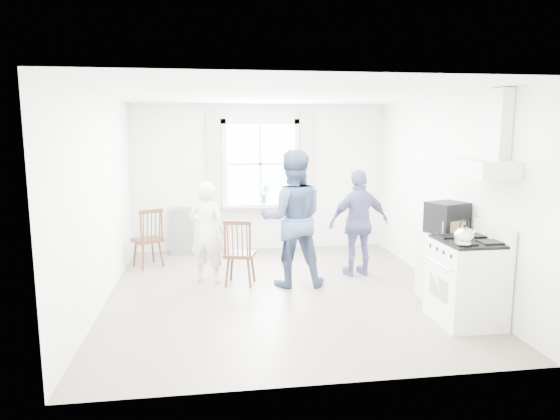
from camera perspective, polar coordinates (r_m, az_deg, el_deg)
The scene contains 15 objects.
room_shell at distance 6.50m, azimuth 0.06°, elevation 1.62°, with size 4.62×5.12×2.64m.
window_assembly at distance 8.90m, azimuth -2.24°, elevation 4.71°, with size 1.88×0.24×1.70m.
range_hood at distance 5.86m, azimuth 22.72°, elevation 5.98°, with size 0.45×0.76×0.94m.
shelf_unit at distance 8.89m, azimuth -11.13°, elevation -2.37°, with size 0.40×0.30×0.80m, color gray.
gas_stove at distance 6.01m, azimuth 20.55°, elevation -7.57°, with size 0.68×0.76×1.12m.
kettle at distance 5.60m, azimuth 20.28°, elevation -2.85°, with size 0.20×0.20×0.28m.
low_cabinet at distance 6.65m, azimuth 18.16°, elevation -6.16°, with size 0.50×0.55×0.90m, color silver.
stereo_stack at distance 6.44m, azimuth 18.55°, elevation -0.82°, with size 0.53×0.50×0.38m.
cardboard_box at distance 6.34m, azimuth 18.98°, elevation -1.93°, with size 0.28×0.20×0.18m, color olive.
windsor_chair_a at distance 8.03m, azimuth -14.65°, elevation -2.44°, with size 0.54×0.54×0.95m.
windsor_chair_b at distance 6.89m, azimuth -4.78°, elevation -4.07°, with size 0.49×0.48×0.95m.
person_left at distance 7.11m, azimuth -8.32°, elevation -2.53°, with size 0.53×0.53×1.45m, color silver.
person_mid at distance 6.87m, azimuth 1.42°, elevation -0.99°, with size 0.92×0.92×1.89m, color #3F5076.
person_right at distance 7.46m, azimuth 9.01°, elevation -1.49°, with size 0.92×0.92×1.58m, color navy.
potted_plant at distance 8.86m, azimuth -1.80°, elevation 1.82°, with size 0.19×0.19×0.34m, color #36793E.
Camera 1 is at (-0.94, -6.37, 2.16)m, focal length 32.00 mm.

